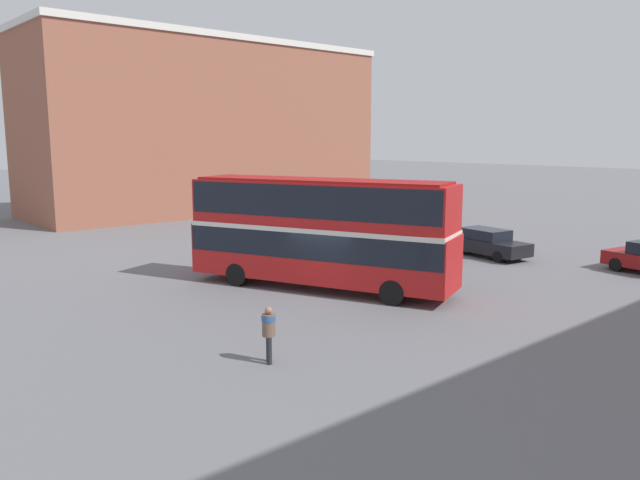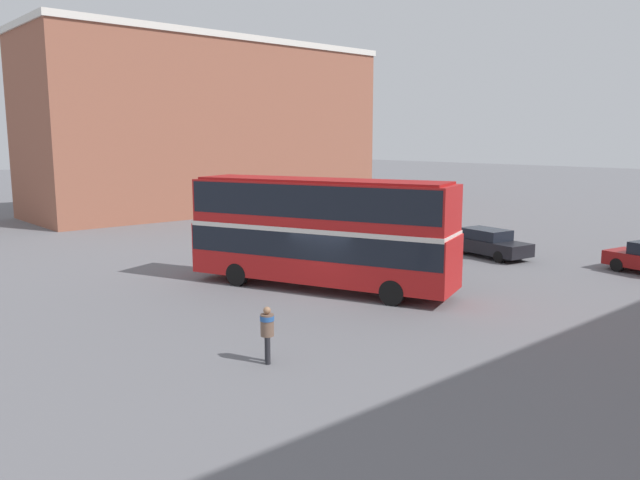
# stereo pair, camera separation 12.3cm
# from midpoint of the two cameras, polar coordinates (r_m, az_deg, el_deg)

# --- Properties ---
(ground_plane) EXTENTS (240.00, 240.00, 0.00)m
(ground_plane) POSITION_cam_midpoint_polar(r_m,az_deg,el_deg) (25.21, 0.58, -5.09)
(ground_plane) COLOR slate
(building_row_left) EXTENTS (10.48, 30.57, 14.52)m
(building_row_left) POSITION_cam_midpoint_polar(r_m,az_deg,el_deg) (56.19, -10.25, 10.15)
(building_row_left) COLOR #935642
(building_row_left) RESTS_ON ground_plane
(double_decker_bus) EXTENTS (11.50, 6.60, 4.61)m
(double_decker_bus) POSITION_cam_midpoint_polar(r_m,az_deg,el_deg) (25.85, -0.13, 1.23)
(double_decker_bus) COLOR red
(double_decker_bus) RESTS_ON ground_plane
(pedestrian_foreground) EXTENTS (0.55, 0.55, 1.63)m
(pedestrian_foreground) POSITION_cam_midpoint_polar(r_m,az_deg,el_deg) (17.65, -4.91, -8.08)
(pedestrian_foreground) COLOR #232328
(pedestrian_foreground) RESTS_ON ground_plane
(parked_car_kerb_near) EXTENTS (4.86, 2.38, 1.48)m
(parked_car_kerb_near) POSITION_cam_midpoint_polar(r_m,az_deg,el_deg) (34.48, 14.90, -0.24)
(parked_car_kerb_near) COLOR black
(parked_car_kerb_near) RESTS_ON ground_plane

